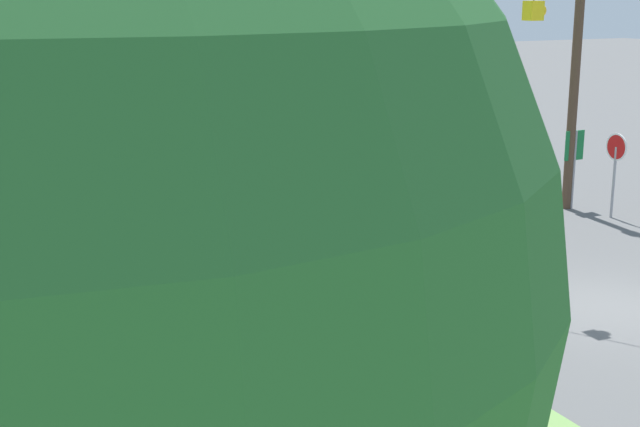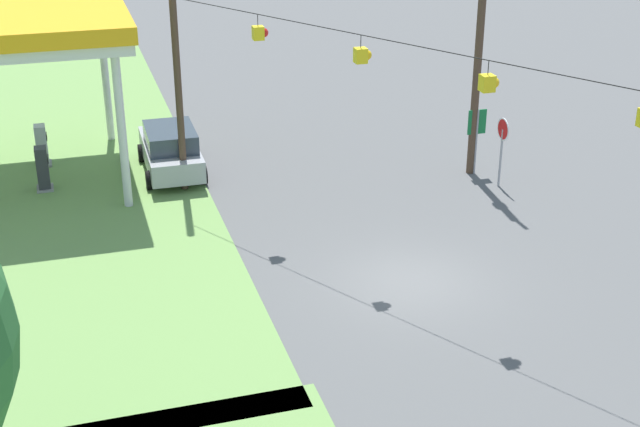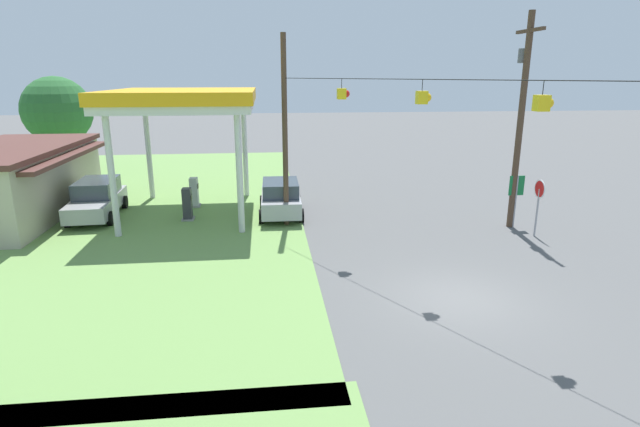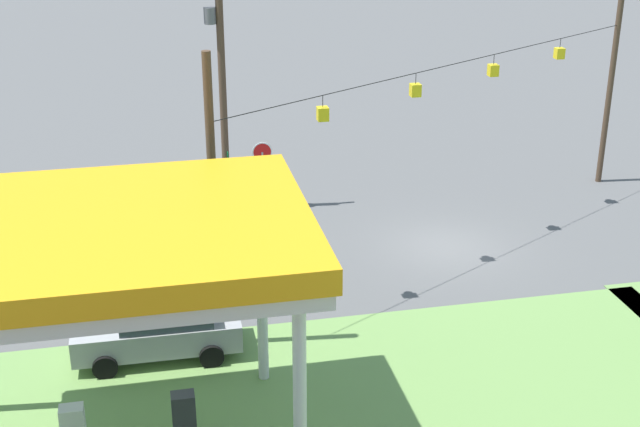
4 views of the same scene
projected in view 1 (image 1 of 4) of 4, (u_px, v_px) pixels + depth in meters
The scene contains 10 objects.
ground_plane at pixel (607, 308), 18.78m from camera, with size 160.00×160.00×0.00m, color #565656.
gas_station_canopy at pixel (26, 28), 22.92m from camera, with size 8.44×6.71×6.10m.
fuel_pump_near at pixel (49, 219), 23.01m from camera, with size 0.71×0.56×1.58m.
fuel_pump_far at pixel (33, 199), 25.19m from camera, with size 0.71×0.56×1.58m.
car_at_pumps_front at pixel (208, 193), 25.23m from camera, with size 4.63×2.16×1.78m.
stop_sign_roadside at pixel (616, 157), 25.75m from camera, with size 0.80×0.08×2.50m.
route_sign at pixel (574, 153), 26.86m from camera, with size 0.10×0.70×2.40m.
utility_pole_main at pixel (577, 34), 26.07m from camera, with size 2.20×0.44×9.36m.
signal_span_gantry at pixel (626, 86), 17.64m from camera, with size 17.44×10.24×8.51m.
tree_west_verge at pixel (68, 267), 5.00m from camera, with size 5.47×5.47×7.75m.
Camera 1 is at (-13.16, 13.33, 6.52)m, focal length 50.00 mm.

